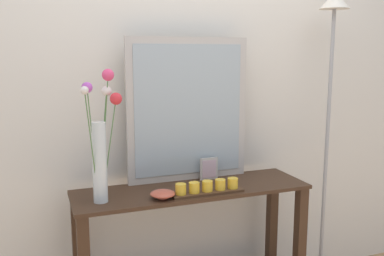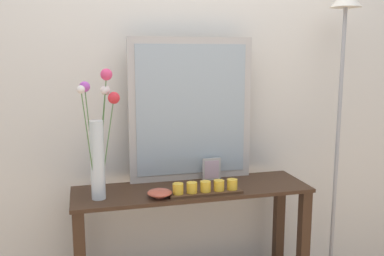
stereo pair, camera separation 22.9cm
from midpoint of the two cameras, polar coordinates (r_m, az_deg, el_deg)
wall_back at (r=2.56m, az=0.79°, el=6.03°), size 6.40×0.08×2.70m
console_table at (r=2.49m, az=2.73°, el=-15.06°), size 1.29×0.39×0.80m
mirror_leaning at (r=2.44m, az=2.58°, el=2.40°), size 0.72×0.03×0.82m
tall_vase_left at (r=2.15m, az=-9.36°, el=-1.80°), size 0.21×0.16×0.65m
candle_tray at (r=2.27m, az=4.73°, el=-8.07°), size 0.39×0.09×0.07m
picture_frame_small at (r=2.50m, az=5.26°, el=-5.51°), size 0.11×0.01×0.13m
decorative_bowl at (r=2.21m, az=-1.35°, el=-8.67°), size 0.13×0.13×0.04m
floor_lamp at (r=2.77m, az=21.41°, el=4.03°), size 0.24×0.24×1.89m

